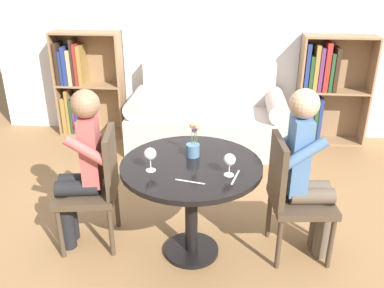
% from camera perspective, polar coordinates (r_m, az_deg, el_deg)
% --- Properties ---
extents(ground_plane, '(16.00, 16.00, 0.00)m').
position_cam_1_polar(ground_plane, '(3.11, -0.09, -14.83)').
color(ground_plane, olive).
extents(back_wall, '(5.20, 0.05, 2.70)m').
position_cam_1_polar(back_wall, '(4.82, 2.63, 16.87)').
color(back_wall, silver).
rests_on(back_wall, ground_plane).
extents(round_table, '(0.95, 0.95, 0.73)m').
position_cam_1_polar(round_table, '(2.78, -0.09, -5.36)').
color(round_table, black).
rests_on(round_table, ground_plane).
extents(couch, '(1.74, 0.80, 0.92)m').
position_cam_1_polar(couch, '(4.65, 2.13, 3.40)').
color(couch, beige).
rests_on(couch, ground_plane).
extents(bookshelf_left, '(0.79, 0.28, 1.24)m').
position_cam_1_polar(bookshelf_left, '(5.12, -15.17, 7.85)').
color(bookshelf_left, '#93704C').
rests_on(bookshelf_left, ground_plane).
extents(bookshelf_right, '(0.79, 0.28, 1.24)m').
position_cam_1_polar(bookshelf_right, '(4.92, 17.96, 7.21)').
color(bookshelf_right, '#93704C').
rests_on(bookshelf_right, ground_plane).
extents(chair_left, '(0.48, 0.48, 0.90)m').
position_cam_1_polar(chair_left, '(3.03, -13.29, -5.47)').
color(chair_left, '#473828').
rests_on(chair_left, ground_plane).
extents(chair_right, '(0.46, 0.46, 0.90)m').
position_cam_1_polar(chair_right, '(2.92, 13.90, -6.71)').
color(chair_right, '#473828').
rests_on(chair_right, ground_plane).
extents(person_left, '(0.45, 0.38, 1.20)m').
position_cam_1_polar(person_left, '(2.97, -15.33, -3.17)').
color(person_left, black).
rests_on(person_left, ground_plane).
extents(person_right, '(0.44, 0.37, 1.24)m').
position_cam_1_polar(person_right, '(2.87, 15.93, -3.86)').
color(person_right, brown).
rests_on(person_right, ground_plane).
extents(wine_glass_left, '(0.08, 0.08, 0.16)m').
position_cam_1_polar(wine_glass_left, '(2.59, -5.89, -1.49)').
color(wine_glass_left, white).
rests_on(wine_glass_left, round_table).
extents(wine_glass_right, '(0.08, 0.08, 0.15)m').
position_cam_1_polar(wine_glass_right, '(2.53, 5.29, -2.31)').
color(wine_glass_right, white).
rests_on(wine_glass_right, round_table).
extents(flower_vase, '(0.09, 0.09, 0.24)m').
position_cam_1_polar(flower_vase, '(2.79, 0.18, -0.38)').
color(flower_vase, slate).
rests_on(flower_vase, round_table).
extents(knife_left_setting, '(0.19, 0.05, 0.00)m').
position_cam_1_polar(knife_left_setting, '(2.49, -0.28, -5.30)').
color(knife_left_setting, silver).
rests_on(knife_left_setting, round_table).
extents(fork_left_setting, '(0.06, 0.19, 0.00)m').
position_cam_1_polar(fork_left_setting, '(2.55, 6.11, -4.67)').
color(fork_left_setting, silver).
rests_on(fork_left_setting, round_table).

